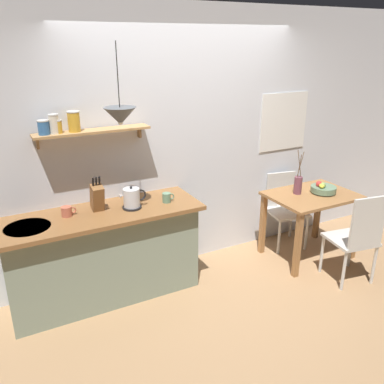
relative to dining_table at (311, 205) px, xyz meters
name	(u,v)px	position (x,y,z in m)	size (l,w,h in m)	color
ground_plane	(212,285)	(-1.28, -0.03, -0.63)	(14.00, 14.00, 0.00)	#A87F56
back_wall	(200,140)	(-1.08, 0.62, 0.72)	(6.80, 0.11, 2.70)	silver
kitchen_counter	(104,254)	(-2.28, 0.29, -0.17)	(1.83, 0.63, 0.90)	gray
wall_shelf	(76,128)	(-2.39, 0.47, 1.01)	(1.03, 0.20, 0.31)	tan
dining_table	(311,205)	(0.00, 0.00, 0.00)	(0.94, 0.69, 0.76)	#9E6B3D
dining_chair_near	(357,235)	(0.02, -0.65, -0.09)	(0.49, 0.48, 0.98)	silver
dining_chair_far	(284,205)	(-0.04, 0.39, -0.14)	(0.49, 0.49, 0.87)	silver
fruit_bowl	(323,188)	(0.13, -0.02, 0.18)	(0.28, 0.28, 0.13)	slate
twig_vase	(298,185)	(-0.14, 0.09, 0.24)	(0.09, 0.09, 0.50)	brown
electric_kettle	(132,199)	(-2.00, 0.23, 0.36)	(0.26, 0.18, 0.21)	black
knife_block	(97,197)	(-2.30, 0.32, 0.40)	(0.10, 0.17, 0.33)	brown
coffee_mug_by_sink	(67,211)	(-2.57, 0.33, 0.31)	(0.13, 0.09, 0.09)	#C6664C
coffee_mug_spare	(167,198)	(-1.66, 0.22, 0.32)	(0.12, 0.08, 0.09)	slate
pendant_lamp	(120,116)	(-2.10, 0.13, 1.14)	(0.27, 0.27, 0.65)	black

